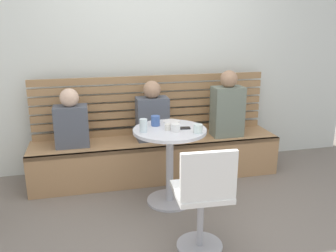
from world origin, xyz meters
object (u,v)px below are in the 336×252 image
object	(u,v)px
cup_ceramic_white	(176,128)
phone_on_table	(183,128)
cup_mug_blue	(155,121)
cup_glass_tall	(143,126)
person_adult	(227,107)
person_child_left	(152,114)
cafe_table	(169,152)
cup_glass_short	(198,129)
white_chair	(203,196)
booth_bench	(157,158)
person_child_middle	(71,121)
cup_espresso_small	(168,127)
plate_small	(172,122)

from	to	relation	value
cup_ceramic_white	phone_on_table	world-z (taller)	cup_ceramic_white
cup_mug_blue	cup_glass_tall	bearing A→B (deg)	-129.72
person_adult	phone_on_table	size ratio (longest dim) A/B	5.28
person_child_left	cup_glass_tall	size ratio (longest dim) A/B	5.40
person_adult	phone_on_table	distance (m)	0.90
cafe_table	person_adult	size ratio (longest dim) A/B	1.00
cup_glass_short	cup_glass_tall	distance (m)	0.48
white_chair	cup_mug_blue	xyz separation A→B (m)	(-0.16, 0.95, 0.32)
booth_bench	white_chair	distance (m)	1.44
white_chair	person_child_left	world-z (taller)	person_child_left
white_chair	person_child_left	xyz separation A→B (m)	(-0.10, 1.44, 0.26)
person_child_left	person_child_middle	bearing A→B (deg)	-178.84
person_child_middle	cup_mug_blue	distance (m)	0.92
person_child_middle	cup_espresso_small	xyz separation A→B (m)	(0.87, -0.63, 0.06)
cup_glass_short	cup_espresso_small	size ratio (longest dim) A/B	1.43
person_child_middle	cup_glass_tall	xyz separation A→B (m)	(0.64, -0.64, 0.09)
booth_bench	phone_on_table	xyz separation A→B (m)	(0.12, -0.62, 0.52)
cafe_table	person_child_middle	world-z (taller)	person_child_middle
cafe_table	person_adult	xyz separation A→B (m)	(0.80, 0.56, 0.25)
booth_bench	plate_small	xyz separation A→B (m)	(0.07, -0.39, 0.52)
cup_glass_short	cafe_table	bearing A→B (deg)	140.24
booth_bench	cup_glass_tall	distance (m)	0.90
cup_mug_blue	booth_bench	bearing A→B (deg)	77.17
booth_bench	person_child_left	bearing A→B (deg)	154.01
cup_glass_tall	plate_small	distance (m)	0.41
booth_bench	cup_mug_blue	distance (m)	0.74
cup_glass_tall	phone_on_table	distance (m)	0.37
cup_espresso_small	plate_small	size ratio (longest dim) A/B	0.33
cafe_table	plate_small	xyz separation A→B (m)	(0.08, 0.22, 0.23)
booth_bench	cup_ceramic_white	world-z (taller)	cup_ceramic_white
phone_on_table	booth_bench	bearing A→B (deg)	17.17
cup_ceramic_white	phone_on_table	distance (m)	0.11
white_chair	person_child_left	bearing A→B (deg)	93.90
cup_espresso_small	cafe_table	bearing A→B (deg)	44.28
cafe_table	phone_on_table	world-z (taller)	phone_on_table
cafe_table	cup_glass_short	xyz separation A→B (m)	(0.22, -0.18, 0.26)
booth_bench	cup_espresso_small	xyz separation A→B (m)	(-0.03, -0.62, 0.55)
cup_glass_short	plate_small	bearing A→B (deg)	109.50
booth_bench	white_chair	world-z (taller)	white_chair
white_chair	person_child_left	distance (m)	1.46
person_child_left	cup_mug_blue	distance (m)	0.49
plate_small	white_chair	bearing A→B (deg)	-90.97
person_adult	person_child_middle	distance (m)	1.69
cafe_table	booth_bench	bearing A→B (deg)	89.74
plate_small	cup_mug_blue	bearing A→B (deg)	-156.05
white_chair	plate_small	size ratio (longest dim) A/B	5.00
booth_bench	cafe_table	size ratio (longest dim) A/B	3.65
person_child_left	cup_espresso_small	size ratio (longest dim) A/B	11.57
white_chair	cup_glass_short	bearing A→B (deg)	76.07
person_child_middle	plate_small	world-z (taller)	person_child_middle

